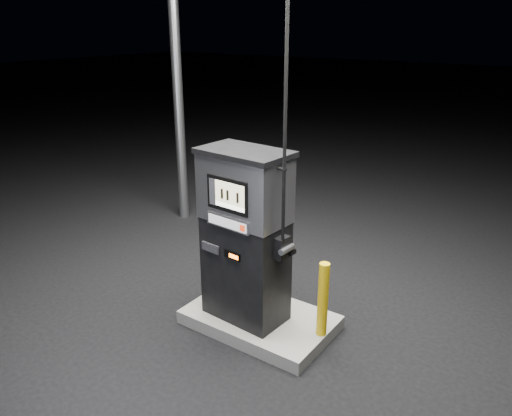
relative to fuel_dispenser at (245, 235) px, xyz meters
The scene contains 5 objects.
ground 1.13m from the fuel_dispenser, 41.58° to the left, with size 80.00×80.00×0.00m, color black.
pump_island 1.05m from the fuel_dispenser, 41.58° to the left, with size 1.60×1.00×0.15m, color slate.
fuel_dispenser is the anchor object (origin of this frame).
bollard_left 0.67m from the fuel_dispenser, behind, with size 0.12×0.12×0.92m, color #DEAE0C.
bollard_right 1.03m from the fuel_dispenser, 10.58° to the left, with size 0.11×0.11×0.82m, color #DEAE0C.
Camera 1 is at (2.73, -3.95, 3.21)m, focal length 35.00 mm.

